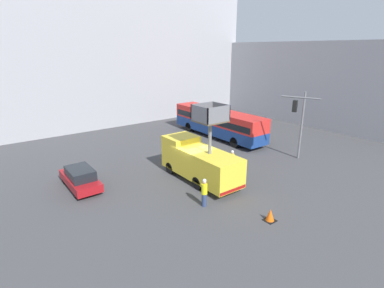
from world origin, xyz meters
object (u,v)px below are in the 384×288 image
traffic_light_pole (300,117)px  road_worker_directing (232,161)px  city_bus (218,121)px  parked_car_curbside (80,178)px  utility_truck (199,160)px  traffic_cone_near_truck (270,215)px  road_worker_near_truck (204,193)px

traffic_light_pole → road_worker_directing: traffic_light_pole is taller
city_bus → parked_car_curbside: bearing=112.0°
traffic_light_pole → road_worker_directing: size_ratio=3.32×
city_bus → traffic_light_pole: 10.08m
utility_truck → road_worker_directing: 3.18m
traffic_cone_near_truck → traffic_light_pole: bearing=27.4°
traffic_cone_near_truck → parked_car_curbside: 13.01m
traffic_cone_near_truck → parked_car_curbside: (-7.29, 10.77, 0.42)m
road_worker_near_truck → road_worker_directing: size_ratio=1.03×
traffic_light_pole → city_bus: bearing=91.4°
traffic_light_pole → traffic_cone_near_truck: bearing=-152.6°
road_worker_directing → parked_car_curbside: road_worker_directing is taller
city_bus → road_worker_directing: bearing=153.8°
parked_car_curbside → city_bus: bearing=13.2°
road_worker_directing → parked_car_curbside: size_ratio=0.41×
road_worker_near_truck → traffic_cone_near_truck: road_worker_near_truck is taller
traffic_light_pole → parked_car_curbside: 17.82m
city_bus → traffic_light_pole: (0.24, -9.83, 2.24)m
utility_truck → road_worker_directing: utility_truck is taller
city_bus → parked_car_curbside: 16.69m
utility_truck → city_bus: size_ratio=0.56×
utility_truck → traffic_cone_near_truck: size_ratio=9.54×
traffic_light_pole → road_worker_near_truck: (-11.12, -1.20, -3.09)m
city_bus → traffic_cone_near_truck: (-8.93, -14.58, -1.43)m
city_bus → road_worker_near_truck: size_ratio=6.66×
road_worker_near_truck → parked_car_curbside: size_ratio=0.42×
utility_truck → road_worker_directing: size_ratio=3.88×
road_worker_near_truck → city_bus: bearing=-115.3°
road_worker_directing → traffic_cone_near_truck: road_worker_directing is taller
traffic_cone_near_truck → parked_car_curbside: bearing=124.1°
traffic_light_pole → road_worker_near_truck: traffic_light_pole is taller
road_worker_directing → traffic_cone_near_truck: bearing=-161.6°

